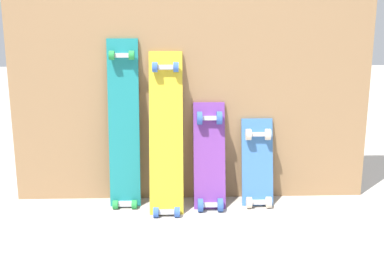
% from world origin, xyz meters
% --- Properties ---
extents(ground_plane, '(12.00, 12.00, 0.00)m').
position_xyz_m(ground_plane, '(0.00, 0.00, 0.00)').
color(ground_plane, '#B2AAA0').
extents(plywood_wall_panel, '(2.00, 0.04, 1.86)m').
position_xyz_m(plywood_wall_panel, '(0.00, 0.07, 0.93)').
color(plywood_wall_panel, '#99724C').
rests_on(plywood_wall_panel, ground).
extents(skateboard_teal, '(0.17, 0.18, 0.99)m').
position_xyz_m(skateboard_teal, '(-0.37, -0.02, 0.43)').
color(skateboard_teal, '#197A7F').
rests_on(skateboard_teal, ground).
extents(skateboard_yellow, '(0.18, 0.30, 0.92)m').
position_xyz_m(skateboard_yellow, '(-0.14, -0.09, 0.39)').
color(skateboard_yellow, gold).
rests_on(skateboard_yellow, ground).
extents(skateboard_purple, '(0.17, 0.24, 0.63)m').
position_xyz_m(skateboard_purple, '(0.10, -0.06, 0.26)').
color(skateboard_purple, '#6B338C').
rests_on(skateboard_purple, ground).
extents(skateboard_blue, '(0.17, 0.20, 0.54)m').
position_xyz_m(skateboard_blue, '(0.37, -0.04, 0.21)').
color(skateboard_blue, '#386BAD').
rests_on(skateboard_blue, ground).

